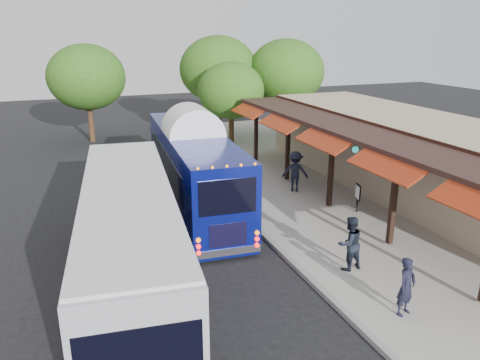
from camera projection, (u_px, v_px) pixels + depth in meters
name	position (u px, v px, depth m)	size (l,w,h in m)	color
ground	(293.00, 267.00, 15.26)	(90.00, 90.00, 0.00)	black
sidewalk	(353.00, 205.00, 20.51)	(10.00, 40.00, 0.15)	#9E9B93
curb	(248.00, 221.00, 18.80)	(0.20, 40.00, 0.16)	gray
station_shelter	(419.00, 159.00, 21.14)	(8.15, 20.00, 3.60)	tan
coach_bus	(194.00, 165.00, 19.98)	(3.14, 11.12, 3.51)	#080F62
city_bus	(130.00, 233.00, 13.70)	(3.86, 11.81, 3.12)	#94969C
ped_a	(406.00, 287.00, 12.26)	(0.59, 0.39, 1.63)	black
ped_b	(350.00, 243.00, 14.60)	(0.86, 0.67, 1.77)	black
ped_c	(235.00, 162.00, 23.59)	(1.05, 0.44, 1.79)	black
ped_d	(295.00, 171.00, 21.80)	(1.23, 0.71, 1.91)	black
sign_board	(358.00, 194.00, 19.27)	(0.20, 0.54, 1.20)	black
tree_left	(231.00, 91.00, 30.17)	(4.31, 4.31, 5.52)	#382314
tree_mid	(218.00, 69.00, 33.33)	(5.54, 5.54, 7.09)	#382314
tree_right	(286.00, 72.00, 32.98)	(5.37, 5.37, 6.88)	#382314
tree_far	(87.00, 77.00, 31.24)	(5.15, 5.15, 6.59)	#382314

